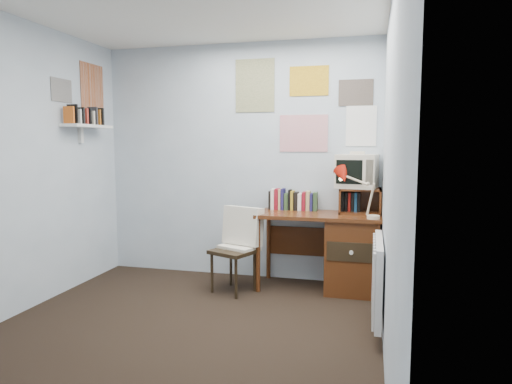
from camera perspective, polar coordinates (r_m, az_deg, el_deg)
ground at (r=3.59m, az=-10.34°, el=-17.77°), size 3.50×3.50×0.00m
back_wall at (r=4.93m, az=-2.16°, el=3.81°), size 3.00×0.02×2.50m
right_wall at (r=2.99m, az=16.36°, el=2.08°), size 0.02×3.50×2.50m
desk at (r=4.58m, az=11.21°, el=-7.15°), size 1.20×0.55×0.76m
desk_chair at (r=4.47m, az=-2.87°, el=-7.43°), size 0.53×0.52×0.80m
desk_lamp at (r=4.28m, az=14.52°, el=-0.47°), size 0.32×0.28×0.42m
tv_riser at (r=4.60m, az=12.88°, el=-1.06°), size 0.40×0.30×0.25m
crt_tv at (r=4.60m, az=12.52°, el=2.75°), size 0.42×0.40×0.36m
book_row at (r=4.73m, az=5.25°, el=-0.93°), size 0.60×0.14×0.22m
radiator at (r=3.68m, az=15.02°, el=-10.33°), size 0.09×0.80×0.60m
wall_shelf at (r=4.94m, az=-20.34°, el=7.73°), size 0.20×0.62×0.24m
posters_back at (r=4.79m, az=6.00°, el=10.90°), size 1.20×0.01×0.90m
posters_left at (r=5.02m, az=-21.40°, el=12.01°), size 0.01×0.70×0.60m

